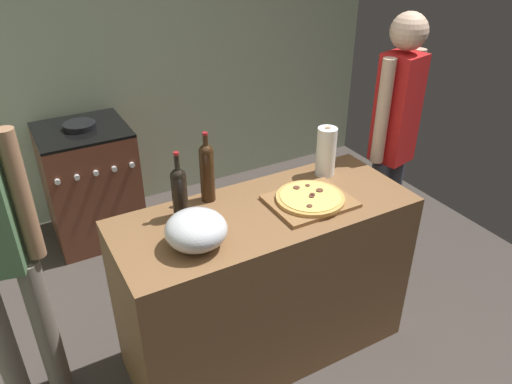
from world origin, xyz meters
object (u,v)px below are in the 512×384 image
(paper_towel_roll, at_px, (326,152))
(wine_bottle_clear, at_px, (207,170))
(pizza, at_px, (310,198))
(person_in_red, at_px, (393,138))
(mixing_bowl, at_px, (196,230))
(wine_bottle_amber, at_px, (179,191))
(stove, at_px, (91,183))

(paper_towel_roll, bearing_deg, wine_bottle_clear, 174.85)
(pizza, relative_size, paper_towel_roll, 1.24)
(paper_towel_roll, height_order, person_in_red, person_in_red)
(wine_bottle_clear, distance_m, person_in_red, 1.22)
(mixing_bowl, xyz_separation_m, paper_towel_roll, (0.88, 0.27, 0.05))
(wine_bottle_clear, bearing_deg, person_in_red, 0.32)
(paper_towel_roll, height_order, wine_bottle_clear, wine_bottle_clear)
(wine_bottle_amber, bearing_deg, wine_bottle_clear, 24.14)
(mixing_bowl, distance_m, person_in_red, 1.46)
(wine_bottle_clear, height_order, stove, wine_bottle_clear)
(mixing_bowl, height_order, person_in_red, person_in_red)
(wine_bottle_amber, bearing_deg, stove, 96.51)
(pizza, bearing_deg, wine_bottle_clear, 146.91)
(pizza, bearing_deg, person_in_red, 19.62)
(wine_bottle_amber, bearing_deg, mixing_bowl, -96.54)
(wine_bottle_clear, xyz_separation_m, stove, (-0.34, 1.38, -0.65))
(wine_bottle_clear, distance_m, stove, 1.57)
(wine_bottle_amber, distance_m, person_in_red, 1.40)
(person_in_red, bearing_deg, stove, 138.62)
(wine_bottle_clear, relative_size, wine_bottle_amber, 1.08)
(wine_bottle_amber, bearing_deg, paper_towel_roll, 1.27)
(stove, bearing_deg, wine_bottle_clear, -76.06)
(person_in_red, bearing_deg, wine_bottle_amber, -176.48)
(mixing_bowl, distance_m, wine_bottle_clear, 0.40)
(wine_bottle_amber, xyz_separation_m, stove, (-0.17, 1.46, -0.63))
(pizza, height_order, stove, pizza)
(stove, bearing_deg, person_in_red, -41.38)
(mixing_bowl, height_order, paper_towel_roll, paper_towel_roll)
(paper_towel_roll, distance_m, wine_bottle_clear, 0.67)
(stove, height_order, person_in_red, person_in_red)
(wine_bottle_clear, xyz_separation_m, wine_bottle_amber, (-0.18, -0.08, -0.02))
(mixing_bowl, height_order, stove, mixing_bowl)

